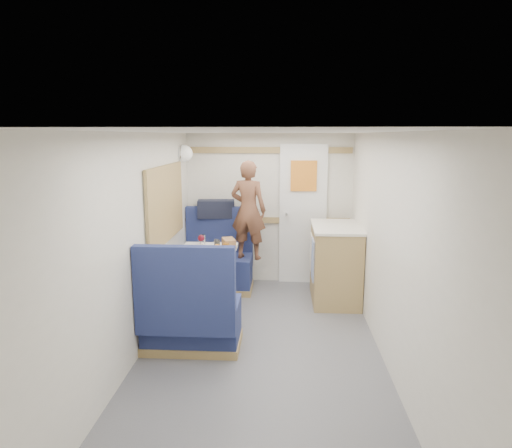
# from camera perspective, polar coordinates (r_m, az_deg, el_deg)

# --- Properties ---
(floor) EXTENTS (4.50, 4.50, 0.00)m
(floor) POSITION_cam_1_polar(r_m,az_deg,el_deg) (4.27, 0.53, -16.45)
(floor) COLOR #515156
(floor) RESTS_ON ground
(ceiling) EXTENTS (4.50, 4.50, 0.00)m
(ceiling) POSITION_cam_1_polar(r_m,az_deg,el_deg) (3.79, 0.58, 11.46)
(ceiling) COLOR silver
(ceiling) RESTS_ON wall_back
(wall_back) EXTENTS (2.20, 0.02, 2.00)m
(wall_back) POSITION_cam_1_polar(r_m,az_deg,el_deg) (6.12, 1.66, 1.90)
(wall_back) COLOR silver
(wall_back) RESTS_ON floor
(wall_left) EXTENTS (0.02, 4.50, 2.00)m
(wall_left) POSITION_cam_1_polar(r_m,az_deg,el_deg) (4.12, -14.94, -3.00)
(wall_left) COLOR silver
(wall_left) RESTS_ON floor
(wall_right) EXTENTS (0.02, 4.50, 2.00)m
(wall_right) POSITION_cam_1_polar(r_m,az_deg,el_deg) (4.01, 16.47, -3.45)
(wall_right) COLOR silver
(wall_right) RESTS_ON floor
(oak_trim_low) EXTENTS (2.15, 0.02, 0.08)m
(oak_trim_low) POSITION_cam_1_polar(r_m,az_deg,el_deg) (6.12, 1.64, 0.48)
(oak_trim_low) COLOR olive
(oak_trim_low) RESTS_ON wall_back
(oak_trim_high) EXTENTS (2.15, 0.02, 0.08)m
(oak_trim_high) POSITION_cam_1_polar(r_m,az_deg,el_deg) (6.02, 1.69, 9.22)
(oak_trim_high) COLOR olive
(oak_trim_high) RESTS_ON wall_back
(side_window) EXTENTS (0.04, 1.30, 0.72)m
(side_window) POSITION_cam_1_polar(r_m,az_deg,el_deg) (5.01, -11.29, 2.53)
(side_window) COLOR #AAAF94
(side_window) RESTS_ON wall_left
(rear_door) EXTENTS (0.62, 0.12, 1.86)m
(rear_door) POSITION_cam_1_polar(r_m,az_deg,el_deg) (6.09, 5.88, 1.54)
(rear_door) COLOR white
(rear_door) RESTS_ON wall_back
(dinette_table) EXTENTS (0.62, 0.92, 0.72)m
(dinette_table) POSITION_cam_1_polar(r_m,az_deg,el_deg) (5.06, -6.26, -5.16)
(dinette_table) COLOR white
(dinette_table) RESTS_ON floor
(bench_far) EXTENTS (0.90, 0.59, 1.05)m
(bench_far) POSITION_cam_1_polar(r_m,az_deg,el_deg) (5.95, -4.80, -5.30)
(bench_far) COLOR #171A4C
(bench_far) RESTS_ON floor
(bench_near) EXTENTS (0.90, 0.59, 1.05)m
(bench_near) POSITION_cam_1_polar(r_m,az_deg,el_deg) (4.35, -8.14, -11.70)
(bench_near) COLOR #171A4C
(bench_near) RESTS_ON floor
(ledge) EXTENTS (0.90, 0.14, 0.04)m
(ledge) POSITION_cam_1_polar(r_m,az_deg,el_deg) (6.06, -4.54, 0.64)
(ledge) COLOR olive
(ledge) RESTS_ON bench_far
(dome_light) EXTENTS (0.20, 0.20, 0.20)m
(dome_light) POSITION_cam_1_polar(r_m,az_deg,el_deg) (5.77, -8.93, 8.71)
(dome_light) COLOR white
(dome_light) RESTS_ON wall_left
(galley_counter) EXTENTS (0.57, 0.92, 0.92)m
(galley_counter) POSITION_cam_1_polar(r_m,az_deg,el_deg) (5.58, 9.83, -4.78)
(galley_counter) COLOR olive
(galley_counter) RESTS_ON floor
(person) EXTENTS (0.50, 0.39, 1.23)m
(person) POSITION_cam_1_polar(r_m,az_deg,el_deg) (5.63, -0.97, 1.75)
(person) COLOR brown
(person) RESTS_ON bench_far
(duffel_bag) EXTENTS (0.50, 0.29, 0.23)m
(duffel_bag) POSITION_cam_1_polar(r_m,az_deg,el_deg) (6.05, -5.01, 1.91)
(duffel_bag) COLOR black
(duffel_bag) RESTS_ON ledge
(tray) EXTENTS (0.37, 0.43, 0.02)m
(tray) POSITION_cam_1_polar(r_m,az_deg,el_deg) (4.86, -5.71, -3.81)
(tray) COLOR silver
(tray) RESTS_ON dinette_table
(orange_fruit) EXTENTS (0.07, 0.07, 0.07)m
(orange_fruit) POSITION_cam_1_polar(r_m,az_deg,el_deg) (4.97, -4.90, -2.93)
(orange_fruit) COLOR orange
(orange_fruit) RESTS_ON tray
(cheese_block) EXTENTS (0.10, 0.07, 0.03)m
(cheese_block) POSITION_cam_1_polar(r_m,az_deg,el_deg) (4.66, -7.26, -4.19)
(cheese_block) COLOR #E1CE82
(cheese_block) RESTS_ON tray
(wine_glass) EXTENTS (0.08, 0.08, 0.17)m
(wine_glass) POSITION_cam_1_polar(r_m,az_deg,el_deg) (5.09, -6.87, -1.85)
(wine_glass) COLOR white
(wine_glass) RESTS_ON dinette_table
(tumbler_left) EXTENTS (0.06, 0.06, 0.10)m
(tumbler_left) POSITION_cam_1_polar(r_m,az_deg,el_deg) (4.69, -9.61, -3.96)
(tumbler_left) COLOR white
(tumbler_left) RESTS_ON dinette_table
(tumbler_mid) EXTENTS (0.07, 0.07, 0.11)m
(tumbler_mid) POSITION_cam_1_polar(r_m,az_deg,el_deg) (5.37, -6.71, -1.92)
(tumbler_mid) COLOR white
(tumbler_mid) RESTS_ON dinette_table
(tumbler_right) EXTENTS (0.07, 0.07, 0.11)m
(tumbler_right) POSITION_cam_1_polar(r_m,az_deg,el_deg) (5.12, -4.91, -2.56)
(tumbler_right) COLOR white
(tumbler_right) RESTS_ON dinette_table
(beer_glass) EXTENTS (0.07, 0.07, 0.10)m
(beer_glass) POSITION_cam_1_polar(r_m,az_deg,el_deg) (4.97, -3.76, -2.98)
(beer_glass) COLOR brown
(beer_glass) RESTS_ON dinette_table
(pepper_grinder) EXTENTS (0.04, 0.04, 0.10)m
(pepper_grinder) POSITION_cam_1_polar(r_m,az_deg,el_deg) (5.16, -5.02, -2.46)
(pepper_grinder) COLOR black
(pepper_grinder) RESTS_ON dinette_table
(salt_grinder) EXTENTS (0.03, 0.03, 0.08)m
(salt_grinder) POSITION_cam_1_polar(r_m,az_deg,el_deg) (5.08, -6.65, -2.83)
(salt_grinder) COLOR white
(salt_grinder) RESTS_ON dinette_table
(bread_loaf) EXTENTS (0.19, 0.25, 0.09)m
(bread_loaf) POSITION_cam_1_polar(r_m,az_deg,el_deg) (5.20, -3.42, -2.36)
(bread_loaf) COLOR olive
(bread_loaf) RESTS_ON dinette_table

